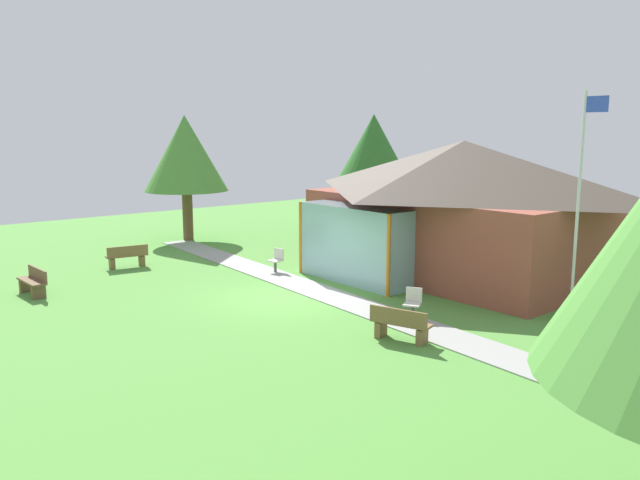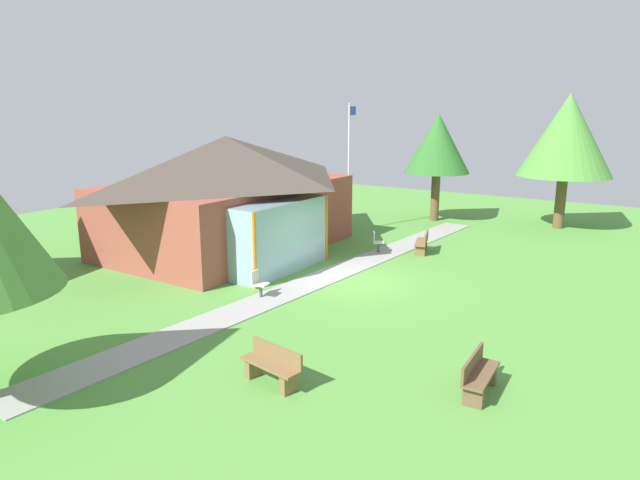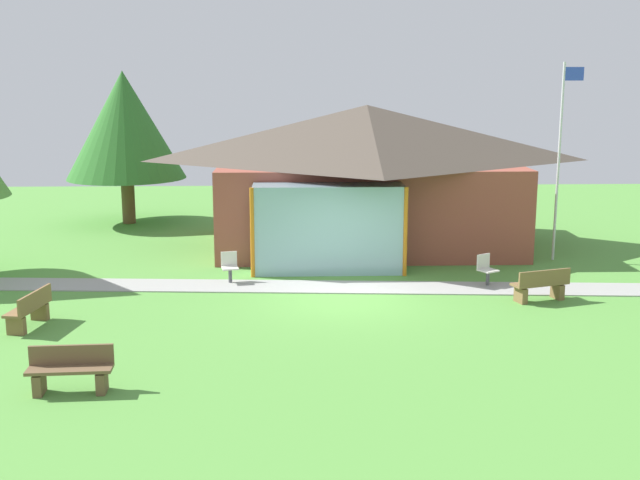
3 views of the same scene
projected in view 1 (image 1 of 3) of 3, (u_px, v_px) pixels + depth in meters
The scene contains 11 objects.
ground_plane at pixel (292, 297), 19.27m from camera, with size 44.00×44.00×0.00m, color #54933D.
pavilion at pixel (458, 205), 22.19m from camera, with size 10.66×8.22×4.71m.
footpath at pixel (318, 291), 19.93m from camera, with size 22.54×1.30×0.03m, color #999993.
flagpole at pixel (580, 199), 16.18m from camera, with size 0.64×0.08×6.05m.
bench_front_left at pixel (33, 282), 19.47m from camera, with size 1.52×0.52×0.84m.
bench_mid_right at pixel (400, 325), 15.19m from camera, with size 1.56×0.88×0.84m.
bench_mid_left at pixel (127, 257), 23.40m from camera, with size 0.67×1.55×0.84m.
patio_chair_west at pixel (276, 261), 22.60m from camera, with size 0.52×0.52×0.86m.
patio_chair_lawn_spare at pixel (413, 304), 16.94m from camera, with size 0.60×0.60×0.86m.
tree_west_hedge at pixel (186, 154), 28.59m from camera, with size 3.82×3.82×5.75m.
tree_behind_pavilion_left at pixel (373, 156), 31.50m from camera, with size 4.55×4.55×5.87m.
Camera 1 is at (14.93, -11.27, 5.04)m, focal length 35.25 mm.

